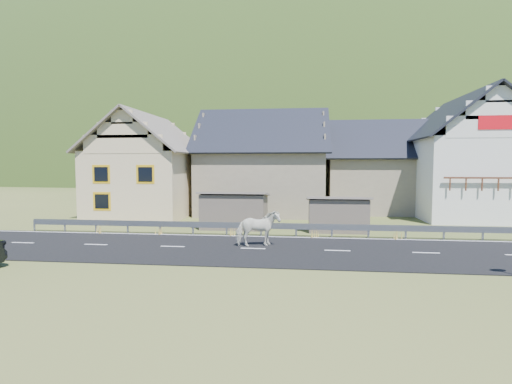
# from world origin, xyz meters

# --- Properties ---
(ground) EXTENTS (160.00, 160.00, 0.00)m
(ground) POSITION_xyz_m (0.00, 0.00, 0.00)
(ground) COLOR #37461E
(ground) RESTS_ON ground
(road) EXTENTS (60.00, 7.00, 0.04)m
(road) POSITION_xyz_m (0.00, 0.00, 0.02)
(road) COLOR black
(road) RESTS_ON ground
(lane_markings) EXTENTS (60.00, 6.60, 0.01)m
(lane_markings) POSITION_xyz_m (0.00, 0.00, 0.04)
(lane_markings) COLOR silver
(lane_markings) RESTS_ON road
(guardrail) EXTENTS (28.10, 0.09, 0.75)m
(guardrail) POSITION_xyz_m (-0.00, 3.68, 0.56)
(guardrail) COLOR #93969B
(guardrail) RESTS_ON ground
(shed_left) EXTENTS (4.30, 3.30, 2.40)m
(shed_left) POSITION_xyz_m (-2.00, 6.50, 1.10)
(shed_left) COLOR #716256
(shed_left) RESTS_ON ground
(shed_right) EXTENTS (3.80, 2.90, 2.20)m
(shed_right) POSITION_xyz_m (4.50, 6.00, 1.00)
(shed_right) COLOR #716256
(shed_right) RESTS_ON ground
(house_cream) EXTENTS (7.80, 9.80, 8.30)m
(house_cream) POSITION_xyz_m (-10.00, 12.00, 4.36)
(house_cream) COLOR beige
(house_cream) RESTS_ON ground
(house_stone_a) EXTENTS (10.80, 9.80, 8.90)m
(house_stone_a) POSITION_xyz_m (-1.00, 15.00, 4.63)
(house_stone_a) COLOR gray
(house_stone_a) RESTS_ON ground
(house_stone_b) EXTENTS (9.80, 8.80, 8.10)m
(house_stone_b) POSITION_xyz_m (9.00, 17.00, 4.24)
(house_stone_b) COLOR gray
(house_stone_b) RESTS_ON ground
(house_white) EXTENTS (8.80, 10.80, 9.70)m
(house_white) POSITION_xyz_m (15.00, 14.00, 5.06)
(house_white) COLOR silver
(house_white) RESTS_ON ground
(mountain) EXTENTS (440.00, 280.00, 260.00)m
(mountain) POSITION_xyz_m (5.00, 180.00, -20.00)
(mountain) COLOR #1E350F
(mountain) RESTS_ON ground
(conifer_patch) EXTENTS (76.00, 50.00, 28.00)m
(conifer_patch) POSITION_xyz_m (-55.00, 110.00, 6.00)
(conifer_patch) COLOR black
(conifer_patch) RESTS_ON ground
(horse) EXTENTS (1.62, 2.31, 1.78)m
(horse) POSITION_xyz_m (0.17, 0.58, 0.93)
(horse) COLOR silver
(horse) RESTS_ON road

